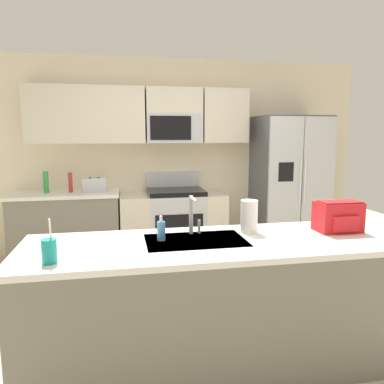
{
  "coord_description": "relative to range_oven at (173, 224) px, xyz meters",
  "views": [
    {
      "loc": [
        -0.73,
        -2.97,
        1.62
      ],
      "look_at": [
        -0.04,
        0.6,
        1.05
      ],
      "focal_mm": 34.93,
      "sensor_mm": 36.0,
      "label": 1
    }
  ],
  "objects": [
    {
      "name": "ground_plane",
      "position": [
        0.07,
        -1.8,
        -0.44
      ],
      "size": [
        9.0,
        9.0,
        0.0
      ],
      "primitive_type": "plane",
      "color": "beige",
      "rests_on": "ground"
    },
    {
      "name": "kitchen_wall_unit",
      "position": [
        -0.08,
        0.28,
        1.03
      ],
      "size": [
        5.2,
        0.43,
        2.6
      ],
      "color": "beige",
      "rests_on": "ground"
    },
    {
      "name": "back_counter",
      "position": [
        -1.34,
        -0.0,
        0.01
      ],
      "size": [
        1.31,
        0.63,
        0.9
      ],
      "color": "slate",
      "rests_on": "ground"
    },
    {
      "name": "range_oven",
      "position": [
        0.0,
        0.0,
        0.0
      ],
      "size": [
        1.36,
        0.61,
        1.1
      ],
      "color": "#B7BABF",
      "rests_on": "ground"
    },
    {
      "name": "refrigerator",
      "position": [
        1.59,
        -0.07,
        0.48
      ],
      "size": [
        0.9,
        0.76,
        1.85
      ],
      "color": "#4C4F54",
      "rests_on": "ground"
    },
    {
      "name": "island_counter",
      "position": [
        -0.07,
        -2.4,
        0.01
      ],
      "size": [
        2.52,
        0.82,
        0.9
      ],
      "color": "slate",
      "rests_on": "ground"
    },
    {
      "name": "toaster",
      "position": [
        -0.98,
        -0.05,
        0.55
      ],
      "size": [
        0.28,
        0.16,
        0.18
      ],
      "color": "#B7BABF",
      "rests_on": "back_counter"
    },
    {
      "name": "pepper_mill",
      "position": [
        -1.27,
        -0.0,
        0.58
      ],
      "size": [
        0.05,
        0.05,
        0.25
      ],
      "primitive_type": "cylinder",
      "color": "#B2332D",
      "rests_on": "back_counter"
    },
    {
      "name": "bottle_green",
      "position": [
        -1.56,
        0.01,
        0.59
      ],
      "size": [
        0.06,
        0.06,
        0.27
      ],
      "primitive_type": "cylinder",
      "color": "green",
      "rests_on": "back_counter"
    },
    {
      "name": "sink_faucet",
      "position": [
        -0.16,
        -2.21,
        0.62
      ],
      "size": [
        0.09,
        0.21,
        0.28
      ],
      "color": "#B7BABF",
      "rests_on": "island_counter"
    },
    {
      "name": "drink_cup_teal",
      "position": [
        -1.06,
        -2.65,
        0.53
      ],
      "size": [
        0.08,
        0.08,
        0.26
      ],
      "color": "teal",
      "rests_on": "island_counter"
    },
    {
      "name": "soap_dispenser",
      "position": [
        -0.4,
        -2.31,
        0.53
      ],
      "size": [
        0.06,
        0.06,
        0.17
      ],
      "color": "#4C8CD8",
      "rests_on": "island_counter"
    },
    {
      "name": "paper_towel_roll",
      "position": [
        0.25,
        -2.23,
        0.58
      ],
      "size": [
        0.12,
        0.12,
        0.24
      ],
      "primitive_type": "cylinder",
      "color": "white",
      "rests_on": "island_counter"
    },
    {
      "name": "backpack",
      "position": [
        0.91,
        -2.32,
        0.57
      ],
      "size": [
        0.32,
        0.22,
        0.23
      ],
      "color": "red",
      "rests_on": "island_counter"
    }
  ]
}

